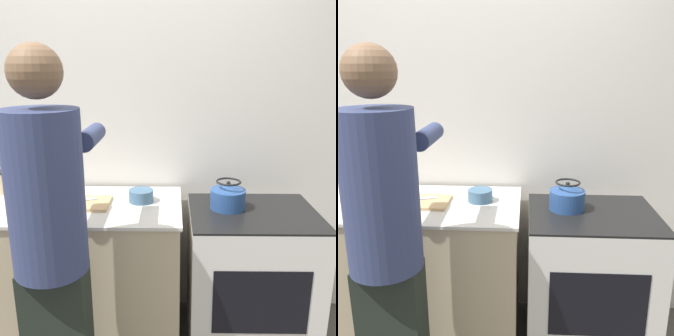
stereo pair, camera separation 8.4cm
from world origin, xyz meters
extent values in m
cube|color=silver|center=(0.00, 0.70, 1.30)|extent=(8.00, 0.05, 2.60)
cube|color=#C6B28E|center=(-0.41, 0.32, 0.45)|extent=(1.62, 0.64, 0.90)
cube|color=silver|center=(-0.41, 0.32, 0.91)|extent=(1.65, 0.66, 0.02)
cube|color=silver|center=(0.84, 0.31, 0.44)|extent=(0.75, 0.62, 0.87)
cube|color=black|center=(0.84, 0.31, 0.88)|extent=(0.75, 0.62, 0.01)
cube|color=black|center=(0.84, 0.00, 0.48)|extent=(0.52, 0.01, 0.38)
cylinder|color=navy|center=(-0.16, -0.28, 1.20)|extent=(0.32, 0.32, 0.70)
sphere|color=brown|center=(-0.16, -0.28, 1.69)|extent=(0.22, 0.22, 0.22)
cylinder|color=navy|center=(-0.30, 0.01, 1.38)|extent=(0.09, 0.30, 0.09)
cylinder|color=navy|center=(-0.03, 0.01, 1.38)|extent=(0.09, 0.30, 0.09)
cube|color=tan|center=(-0.17, 0.31, 0.93)|extent=(0.33, 0.24, 0.02)
cube|color=silver|center=(-0.15, 0.34, 0.94)|extent=(0.13, 0.07, 0.01)
cube|color=black|center=(-0.24, 0.31, 0.94)|extent=(0.08, 0.05, 0.01)
cylinder|color=#284C8C|center=(0.70, 0.36, 0.94)|extent=(0.21, 0.21, 0.12)
cone|color=#284C8C|center=(0.70, 0.36, 1.01)|extent=(0.17, 0.17, 0.03)
sphere|color=black|center=(0.70, 0.36, 1.04)|extent=(0.03, 0.03, 0.03)
torus|color=black|center=(0.70, 0.36, 1.05)|extent=(0.15, 0.15, 0.01)
cylinder|color=#426684|center=(0.18, 0.37, 0.95)|extent=(0.15, 0.15, 0.07)
cylinder|color=tan|center=(-0.68, 0.52, 0.99)|extent=(0.15, 0.15, 0.14)
cylinder|color=#28231E|center=(-0.68, 0.52, 1.06)|extent=(0.15, 0.15, 0.01)
camera|label=1|loc=(0.37, -1.75, 1.71)|focal=40.00mm
camera|label=2|loc=(0.45, -1.74, 1.71)|focal=40.00mm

